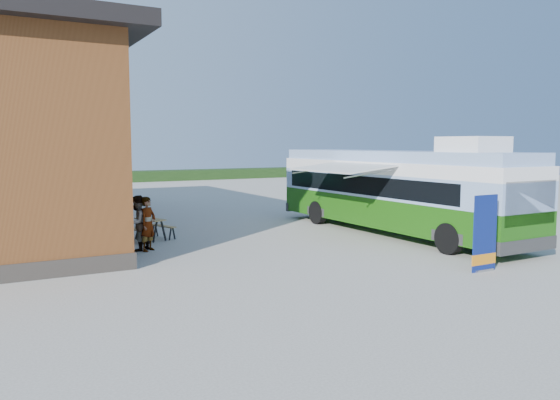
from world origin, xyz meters
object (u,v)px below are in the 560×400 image
bus (394,188)px  picnic_table (150,224)px  person_a (148,224)px  person_b (137,223)px  banner (485,240)px  slurry_tanker (73,187)px

bus → picnic_table: bearing=159.8°
picnic_table → person_a: (-0.63, -2.03, 0.32)m
person_a → person_b: size_ratio=0.98×
banner → person_a: size_ratio=1.19×
banner → person_b: (-8.07, 7.96, 0.05)m
banner → slurry_tanker: bearing=108.5°
banner → person_a: (-7.76, 7.73, 0.03)m
person_b → slurry_tanker: size_ratio=0.38×
bus → slurry_tanker: bus is taller
banner → slurry_tanker: banner is taller
banner → picnic_table: bearing=125.3°
person_a → picnic_table: bearing=34.0°
picnic_table → person_b: 2.06m
bus → person_a: 10.01m
person_a → person_b: person_b is taller
bus → slurry_tanker: bearing=120.8°
person_a → slurry_tanker: slurry_tanker is taller
person_b → slurry_tanker: bearing=-128.1°
bus → slurry_tanker: (-10.20, 16.55, -0.74)m
picnic_table → slurry_tanker: bearing=73.2°
bus → slurry_tanker: 19.46m
bus → person_b: (-10.19, 1.46, -0.92)m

